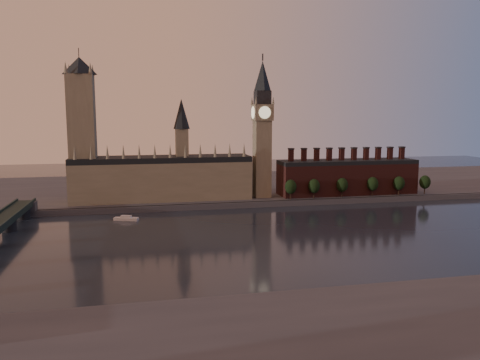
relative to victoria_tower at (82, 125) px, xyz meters
name	(u,v)px	position (x,y,z in m)	size (l,w,h in m)	color
ground	(296,239)	(120.00, -115.00, -59.09)	(900.00, 900.00, 0.00)	black
north_bank	(232,187)	(120.00, 63.04, -57.09)	(900.00, 182.00, 4.00)	#4A494F
palace_of_westminster	(163,176)	(55.59, -0.09, -37.46)	(130.00, 30.30, 74.00)	gray
victoria_tower	(82,125)	(0.00, 0.00, 0.00)	(24.00, 24.00, 108.00)	gray
big_ben	(262,128)	(130.00, -5.00, -2.26)	(15.00, 15.00, 107.00)	gray
chimney_block	(347,176)	(200.00, -5.00, -41.27)	(110.00, 25.00, 37.00)	#4A1F1C
embankment_tree_0	(291,187)	(147.94, -20.69, -45.62)	(8.60, 8.60, 14.88)	black
embankment_tree_1	(314,186)	(166.13, -21.08, -45.62)	(8.60, 8.60, 14.88)	black
embankment_tree_2	(342,185)	(189.32, -19.74, -45.62)	(8.60, 8.60, 14.88)	black
embankment_tree_3	(373,184)	(214.61, -19.65, -45.62)	(8.60, 8.60, 14.88)	black
embankment_tree_4	(399,183)	(236.63, -20.42, -45.62)	(8.60, 8.60, 14.88)	black
embankment_tree_5	(425,182)	(259.77, -19.55, -45.62)	(8.60, 8.60, 14.88)	black
river_boat	(126,218)	(29.70, -49.02, -57.92)	(15.86, 8.75, 3.05)	silver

